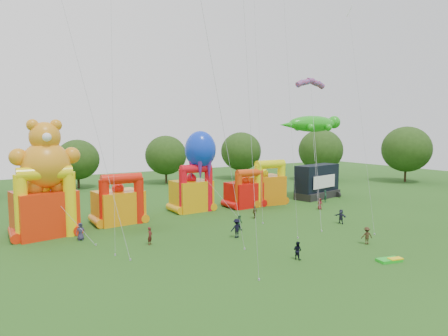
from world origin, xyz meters
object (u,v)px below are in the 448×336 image
stage_trailer (317,182)px  teddy_bear_kite (55,182)px  spectator_0 (81,232)px  spectator_4 (255,212)px  bouncy_castle_0 (45,209)px  octopus_kite (208,170)px  bouncy_castle_2 (192,193)px  gecko_kite (315,158)px

stage_trailer → teddy_bear_kite: (-39.08, -3.32, 3.03)m
spectator_0 → spectator_4: spectator_0 is taller
stage_trailer → bouncy_castle_0: bearing=-176.9°
spectator_0 → octopus_kite: bearing=22.9°
octopus_kite → spectator_4: 8.38m
bouncy_castle_2 → teddy_bear_kite: size_ratio=0.53×
bouncy_castle_2 → gecko_kite: bearing=-11.0°
spectator_4 → spectator_0: bearing=-27.9°
bouncy_castle_0 → stage_trailer: 40.10m
bouncy_castle_0 → spectator_4: bearing=-11.4°
gecko_kite → spectator_0: bearing=-174.3°
spectator_0 → gecko_kite: bearing=12.1°
stage_trailer → spectator_4: bearing=-158.2°
bouncy_castle_0 → teddy_bear_kite: (0.96, -1.15, 2.86)m
gecko_kite → stage_trailer: bearing=39.2°
bouncy_castle_2 → octopus_kite: 3.99m
gecko_kite → octopus_kite: 17.36m
bouncy_castle_2 → spectator_0: size_ratio=3.63×
spectator_4 → bouncy_castle_0: bearing=-36.4°
teddy_bear_kite → gecko_kite: bearing=1.5°
bouncy_castle_0 → bouncy_castle_2: bouncy_castle_0 is taller
octopus_kite → stage_trailer: bearing=2.1°
teddy_bear_kite → spectator_4: size_ratio=7.63×
bouncy_castle_0 → teddy_bear_kite: 3.22m
bouncy_castle_2 → spectator_4: bouncy_castle_2 is taller
octopus_kite → spectator_0: size_ratio=6.17×
bouncy_castle_0 → spectator_4: (23.03, -4.65, -1.95)m
stage_trailer → spectator_4: 18.41m
teddy_bear_kite → spectator_0: teddy_bear_kite is taller
bouncy_castle_2 → stage_trailer: (21.51, -1.24, 0.15)m
bouncy_castle_0 → spectator_0: 4.91m
teddy_bear_kite → gecko_kite: 36.20m
bouncy_castle_2 → spectator_0: (-15.82, -7.04, -1.54)m
octopus_kite → spectator_0: bearing=-163.5°
bouncy_castle_0 → stage_trailer: bouncy_castle_0 is taller
bouncy_castle_0 → bouncy_castle_2: 18.84m
bouncy_castle_0 → bouncy_castle_2: bearing=10.4°
bouncy_castle_2 → gecko_kite: size_ratio=0.48×
bouncy_castle_0 → teddy_bear_kite: teddy_bear_kite is taller
spectator_0 → spectator_4: size_ratio=1.11×
bouncy_castle_0 → gecko_kite: size_ratio=0.55×
teddy_bear_kite → gecko_kite: size_ratio=0.92×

